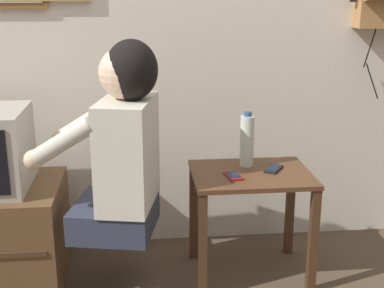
{
  "coord_description": "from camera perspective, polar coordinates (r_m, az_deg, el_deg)",
  "views": [
    {
      "loc": [
        -0.23,
        -1.73,
        1.4
      ],
      "look_at": [
        0.01,
        0.61,
        0.71
      ],
      "focal_mm": 50.0,
      "sensor_mm": 36.0,
      "label": 1
    }
  ],
  "objects": [
    {
      "name": "wall_back",
      "position": [
        2.85,
        -1.34,
        13.91
      ],
      "size": [
        6.8,
        0.05,
        2.55
      ],
      "color": "beige",
      "rests_on": "ground_plane"
    },
    {
      "name": "side_table",
      "position": [
        2.63,
        6.28,
        -5.33
      ],
      "size": [
        0.57,
        0.44,
        0.54
      ],
      "color": "#51331E",
      "rests_on": "ground_plane"
    },
    {
      "name": "person",
      "position": [
        2.41,
        -7.46,
        0.09
      ],
      "size": [
        0.61,
        0.51,
        0.89
      ],
      "rotation": [
        0.0,
        0.0,
        1.36
      ],
      "color": "#2D3347",
      "rests_on": "ground_plane"
    },
    {
      "name": "cell_phone_held",
      "position": [
        2.52,
        4.4,
        -3.38
      ],
      "size": [
        0.08,
        0.13,
        0.01
      ],
      "rotation": [
        0.0,
        0.0,
        0.16
      ],
      "color": "maroon",
      "rests_on": "side_table"
    },
    {
      "name": "cell_phone_spare",
      "position": [
        2.63,
        8.7,
        -2.63
      ],
      "size": [
        0.12,
        0.14,
        0.01
      ],
      "rotation": [
        0.0,
        0.0,
        -0.57
      ],
      "color": "black",
      "rests_on": "side_table"
    },
    {
      "name": "water_bottle",
      "position": [
        2.64,
        5.89,
        0.37
      ],
      "size": [
        0.07,
        0.07,
        0.28
      ],
      "color": "silver",
      "rests_on": "side_table"
    }
  ]
}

